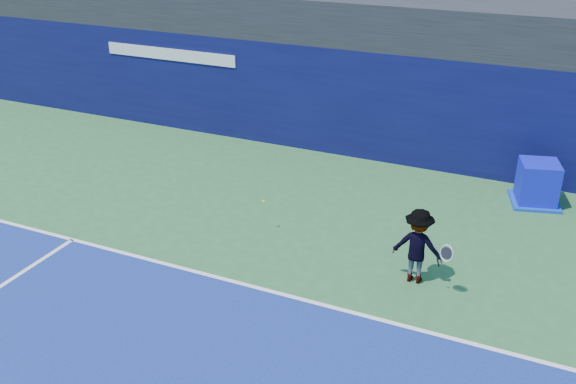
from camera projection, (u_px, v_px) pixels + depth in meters
baseline at (283, 294)px, 11.92m from camera, size 24.00×0.10×0.01m
stadium_band at (414, 21)px, 17.39m from camera, size 36.00×3.00×1.20m
back_wall_assembly at (398, 106)px, 17.47m from camera, size 36.00×1.03×3.00m
equipment_cart at (537, 185)px, 15.24m from camera, size 1.34×1.34×1.05m
tennis_player at (418, 246)px, 12.07m from camera, size 1.22×0.66×1.50m
tennis_ball at (264, 201)px, 13.91m from camera, size 0.06×0.06×0.06m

